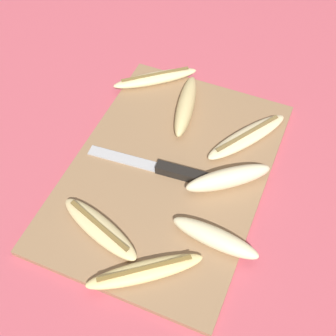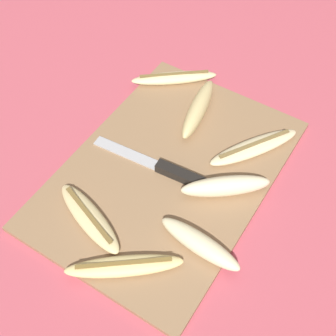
{
  "view_description": "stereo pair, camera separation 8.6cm",
  "coord_description": "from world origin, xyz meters",
  "px_view_note": "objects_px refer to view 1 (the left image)",
  "views": [
    {
      "loc": [
        -0.47,
        -0.2,
        0.71
      ],
      "look_at": [
        0.0,
        0.0,
        0.02
      ],
      "focal_mm": 50.0,
      "sensor_mm": 36.0,
      "label": 1
    },
    {
      "loc": [
        -0.43,
        -0.27,
        0.71
      ],
      "look_at": [
        0.0,
        0.0,
        0.02
      ],
      "focal_mm": 50.0,
      "sensor_mm": 36.0,
      "label": 2
    }
  ],
  "objects_px": {
    "banana_bright_far": "(228,178)",
    "banana_soft_right": "(155,78)",
    "banana_golden_short": "(145,271)",
    "banana_cream_curved": "(247,137)",
    "banana_pale_long": "(215,238)",
    "banana_spotted_left": "(186,105)",
    "banana_mellow_near": "(100,228)",
    "knife": "(172,170)"
  },
  "relations": [
    {
      "from": "banana_bright_far",
      "to": "banana_cream_curved",
      "type": "height_order",
      "value": "banana_bright_far"
    },
    {
      "from": "banana_cream_curved",
      "to": "banana_mellow_near",
      "type": "height_order",
      "value": "banana_mellow_near"
    },
    {
      "from": "banana_golden_short",
      "to": "banana_cream_curved",
      "type": "bearing_deg",
      "value": -11.3
    },
    {
      "from": "knife",
      "to": "banana_bright_far",
      "type": "distance_m",
      "value": 0.1
    },
    {
      "from": "banana_spotted_left",
      "to": "banana_bright_far",
      "type": "bearing_deg",
      "value": -135.52
    },
    {
      "from": "banana_mellow_near",
      "to": "banana_pale_long",
      "type": "bearing_deg",
      "value": -73.2
    },
    {
      "from": "banana_mellow_near",
      "to": "banana_soft_right",
      "type": "xyz_separation_m",
      "value": [
        0.37,
        0.06,
        0.0
      ]
    },
    {
      "from": "knife",
      "to": "banana_golden_short",
      "type": "height_order",
      "value": "banana_golden_short"
    },
    {
      "from": "banana_golden_short",
      "to": "banana_pale_long",
      "type": "height_order",
      "value": "banana_pale_long"
    },
    {
      "from": "banana_spotted_left",
      "to": "banana_pale_long",
      "type": "relative_size",
      "value": 1.11
    },
    {
      "from": "banana_mellow_near",
      "to": "banana_soft_right",
      "type": "relative_size",
      "value": 1.06
    },
    {
      "from": "banana_pale_long",
      "to": "banana_spotted_left",
      "type": "bearing_deg",
      "value": 30.68
    },
    {
      "from": "knife",
      "to": "banana_mellow_near",
      "type": "xyz_separation_m",
      "value": [
        -0.16,
        0.06,
        0.0
      ]
    },
    {
      "from": "banana_spotted_left",
      "to": "banana_soft_right",
      "type": "bearing_deg",
      "value": 58.43
    },
    {
      "from": "banana_golden_short",
      "to": "banana_spotted_left",
      "type": "bearing_deg",
      "value": 11.3
    },
    {
      "from": "banana_cream_curved",
      "to": "banana_golden_short",
      "type": "xyz_separation_m",
      "value": [
        -0.33,
        0.07,
        0.0
      ]
    },
    {
      "from": "knife",
      "to": "banana_cream_curved",
      "type": "relative_size",
      "value": 1.34
    },
    {
      "from": "banana_bright_far",
      "to": "banana_soft_right",
      "type": "relative_size",
      "value": 0.89
    },
    {
      "from": "banana_mellow_near",
      "to": "banana_cream_curved",
      "type": "bearing_deg",
      "value": -30.04
    },
    {
      "from": "banana_bright_far",
      "to": "banana_soft_right",
      "type": "bearing_deg",
      "value": 49.46
    },
    {
      "from": "banana_soft_right",
      "to": "banana_cream_curved",
      "type": "bearing_deg",
      "value": -109.45
    },
    {
      "from": "banana_pale_long",
      "to": "banana_soft_right",
      "type": "height_order",
      "value": "banana_pale_long"
    },
    {
      "from": "knife",
      "to": "banana_golden_short",
      "type": "bearing_deg",
      "value": -173.99
    },
    {
      "from": "banana_bright_far",
      "to": "banana_mellow_near",
      "type": "distance_m",
      "value": 0.24
    },
    {
      "from": "banana_cream_curved",
      "to": "banana_pale_long",
      "type": "relative_size",
      "value": 1.17
    },
    {
      "from": "banana_spotted_left",
      "to": "banana_golden_short",
      "type": "distance_m",
      "value": 0.36
    },
    {
      "from": "banana_golden_short",
      "to": "knife",
      "type": "bearing_deg",
      "value": 10.41
    },
    {
      "from": "banana_cream_curved",
      "to": "banana_soft_right",
      "type": "distance_m",
      "value": 0.24
    },
    {
      "from": "banana_spotted_left",
      "to": "banana_pale_long",
      "type": "height_order",
      "value": "banana_spotted_left"
    },
    {
      "from": "banana_pale_long",
      "to": "knife",
      "type": "bearing_deg",
      "value": 48.44
    },
    {
      "from": "banana_bright_far",
      "to": "banana_golden_short",
      "type": "xyz_separation_m",
      "value": [
        -0.22,
        0.06,
        -0.01
      ]
    },
    {
      "from": "banana_bright_far",
      "to": "banana_soft_right",
      "type": "xyz_separation_m",
      "value": [
        0.2,
        0.23,
        -0.01
      ]
    },
    {
      "from": "banana_spotted_left",
      "to": "banana_mellow_near",
      "type": "xyz_separation_m",
      "value": [
        -0.31,
        0.03,
        -0.01
      ]
    },
    {
      "from": "banana_cream_curved",
      "to": "banana_pale_long",
      "type": "distance_m",
      "value": 0.24
    },
    {
      "from": "knife",
      "to": "banana_mellow_near",
      "type": "relative_size",
      "value": 1.39
    },
    {
      "from": "banana_golden_short",
      "to": "banana_soft_right",
      "type": "distance_m",
      "value": 0.44
    },
    {
      "from": "banana_spotted_left",
      "to": "banana_pale_long",
      "type": "xyz_separation_m",
      "value": [
        -0.26,
        -0.15,
        -0.0
      ]
    },
    {
      "from": "banana_cream_curved",
      "to": "banana_soft_right",
      "type": "xyz_separation_m",
      "value": [
        0.08,
        0.23,
        0.0
      ]
    },
    {
      "from": "banana_bright_far",
      "to": "banana_golden_short",
      "type": "bearing_deg",
      "value": 163.31
    },
    {
      "from": "banana_cream_curved",
      "to": "banana_bright_far",
      "type": "bearing_deg",
      "value": 179.42
    },
    {
      "from": "banana_golden_short",
      "to": "banana_mellow_near",
      "type": "xyz_separation_m",
      "value": [
        0.04,
        0.1,
        -0.0
      ]
    },
    {
      "from": "knife",
      "to": "banana_pale_long",
      "type": "xyz_separation_m",
      "value": [
        -0.11,
        -0.12,
        0.01
      ]
    }
  ]
}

